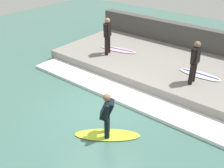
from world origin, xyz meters
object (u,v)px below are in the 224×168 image
at_px(surfer_riding, 107,113).
at_px(surfboard_waiting_far, 200,75).
at_px(surfer_waiting_far, 195,60).
at_px(surfer_waiting_near, 107,34).
at_px(surfboard_waiting_near, 118,49).
at_px(surfboard_riding, 107,135).

bearing_deg(surfer_riding, surfboard_waiting_far, -11.10).
bearing_deg(surfer_waiting_far, surfer_waiting_near, 87.31).
height_order(surfer_riding, surfboard_waiting_near, surfer_riding).
bearing_deg(surfboard_waiting_far, surfboard_waiting_near, 88.78).
height_order(surfer_riding, surfboard_waiting_far, surfer_riding).
bearing_deg(surfboard_waiting_near, surfboard_waiting_far, -91.22).
height_order(surfboard_riding, surfer_riding, surfer_riding).
distance_m(surfer_waiting_near, surfer_waiting_far, 4.23).
relative_size(surfer_waiting_far, surfboard_waiting_far, 0.96).
height_order(surfboard_waiting_near, surfer_waiting_far, surfer_waiting_far).
distance_m(surfboard_riding, surfboard_waiting_near, 5.75).
xyz_separation_m(surfer_waiting_near, surfer_waiting_far, (-0.20, -4.22, -0.03)).
distance_m(surfer_waiting_near, surfboard_waiting_far, 4.38).
bearing_deg(surfboard_riding, surfer_waiting_far, -12.98).
relative_size(surfboard_riding, surfer_waiting_near, 1.14).
height_order(surfer_waiting_far, surfboard_waiting_far, surfer_waiting_far).
relative_size(surfboard_waiting_near, surfer_waiting_far, 1.18).
bearing_deg(surfboard_riding, surfer_waiting_near, 39.15).
relative_size(surfer_waiting_near, surfer_waiting_far, 1.03).
xyz_separation_m(surfer_riding, surfer_waiting_near, (4.09, 3.33, 0.56)).
relative_size(surfer_waiting_near, surfboard_waiting_far, 1.00).
bearing_deg(surfer_waiting_far, surfer_riding, 167.02).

